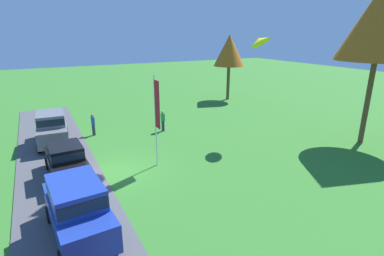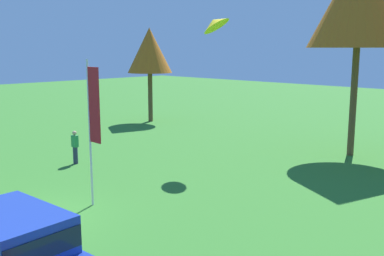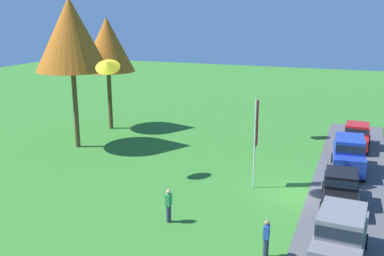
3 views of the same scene
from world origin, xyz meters
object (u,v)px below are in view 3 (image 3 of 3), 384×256
Objects in this scene: car_sedan_by_flagpole at (341,187)px; car_suv_near_entrance at (349,153)px; kite_delta_high_left at (107,64)px; person_on_lawn at (266,238)px; tree_left_of_center at (71,35)px; car_sedan_mid_row at (357,135)px; tree_right_of_center at (107,45)px; flag_banner at (256,130)px; car_suv_far_end at (341,234)px; person_watching_sky at (169,206)px.

car_sedan_by_flagpole is 5.60m from car_suv_near_entrance.
kite_delta_high_left is at bearing 93.10° from car_sedan_by_flagpole.
person_on_lawn is (-12.20, 2.79, -0.42)m from car_suv_near_entrance.
tree_left_of_center reaches higher than car_suv_near_entrance.
tree_left_of_center is at bearing 109.84° from car_sedan_mid_row.
tree_right_of_center reaches higher than car_sedan_mid_row.
flag_banner reaches higher than car_sedan_mid_row.
car_suv_near_entrance reaches higher than car_sedan_by_flagpole.
tree_left_of_center is (10.72, 16.86, 7.59)m from person_on_lawn.
flag_banner is (1.07, 4.93, 2.41)m from car_sedan_by_flagpole.
tree_left_of_center reaches higher than car_sedan_mid_row.
car_suv_far_end is 2.75× the size of person_on_lawn.
tree_left_of_center reaches higher than person_watching_sky.
tree_right_of_center is 6.62× the size of kite_delta_high_left.
car_suv_near_entrance is 0.87× the size of flag_banner.
car_suv_far_end is at bearing -177.16° from car_sedan_by_flagpole.
tree_right_of_center reaches higher than car_suv_near_entrance.
car_suv_far_end is 17.28m from car_sedan_mid_row.
car_sedan_mid_row is at bearing -2.66° from car_sedan_by_flagpole.
flag_banner reaches higher than car_suv_near_entrance.
car_sedan_mid_row is at bearing -26.89° from person_watching_sky.
tree_right_of_center is at bearing 77.91° from car_suv_near_entrance.
person_watching_sky is 7.24m from flag_banner.
car_sedan_by_flagpole is at bearing -21.63° from person_on_lawn.
flag_banner is at bearing 16.78° from person_on_lawn.
kite_delta_high_left is (-6.33, 13.71, 5.80)m from car_suv_near_entrance.
person_on_lawn is at bearing -118.24° from kite_delta_high_left.
tree_right_of_center is (14.98, 12.22, 6.46)m from person_watching_sky.
person_on_lawn is 13.87m from kite_delta_high_left.
car_suv_far_end is at bearing -96.21° from person_watching_sky.
person_watching_sky is at bearing -126.92° from kite_delta_high_left.
tree_left_of_center reaches higher than flag_banner.
car_suv_near_entrance is at bearing -85.71° from tree_left_of_center.
flag_banner is at bearing 131.54° from car_suv_near_entrance.
tree_right_of_center reaches higher than kite_delta_high_left.
person_watching_sky is (-16.40, 8.31, -0.16)m from car_sedan_mid_row.
car_suv_near_entrance is at bearing 0.62° from car_suv_far_end.
car_sedan_by_flagpole and car_sedan_mid_row have the same top height.
person_watching_sky is 16.69m from tree_left_of_center.
car_suv_far_end reaches higher than car_sedan_mid_row.
kite_delta_high_left is (-10.65, -6.46, -0.24)m from tree_right_of_center.
car_suv_far_end is 0.42× the size of tree_left_of_center.
tree_left_of_center is (-1.48, 19.64, 7.18)m from car_suv_near_entrance.
flag_banner is (7.68, 2.31, 2.57)m from person_on_lawn.
flag_banner is (-10.26, 5.46, 2.41)m from car_sedan_mid_row.
car_sedan_by_flagpole is at bearing -86.90° from kite_delta_high_left.
tree_left_of_center is 5.93m from tree_right_of_center.
car_sedan_mid_row is (17.28, -0.23, -0.25)m from car_suv_far_end.
car_sedan_by_flagpole is 11.35m from car_sedan_mid_row.
car_sedan_mid_row is at bearing -70.16° from tree_left_of_center.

